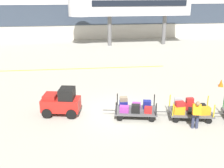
% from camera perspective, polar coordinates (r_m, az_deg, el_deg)
% --- Properties ---
extents(ground_plane, '(120.00, 120.00, 0.00)m').
position_cam_1_polar(ground_plane, '(16.08, 1.33, -5.80)').
color(ground_plane, '#9E9B91').
extents(apron_lead_line, '(15.00, 0.56, 0.01)m').
position_cam_1_polar(apron_lead_line, '(24.93, -6.21, 3.20)').
color(apron_lead_line, yellow).
rests_on(apron_lead_line, ground_plane).
extents(terminal_building, '(44.18, 2.51, 6.21)m').
position_cam_1_polar(terminal_building, '(40.61, -4.74, 13.80)').
color(terminal_building, beige).
rests_on(terminal_building, ground_plane).
extents(jet_bridge, '(14.94, 3.00, 6.30)m').
position_cam_1_polar(jet_bridge, '(35.03, 2.66, 16.03)').
color(jet_bridge, '#B7B7BC').
rests_on(jet_bridge, ground_plane).
extents(baggage_tug, '(2.28, 1.60, 1.58)m').
position_cam_1_polar(baggage_tug, '(15.73, -10.41, -3.71)').
color(baggage_tug, red).
rests_on(baggage_tug, ground_plane).
extents(baggage_cart_lead, '(3.09, 1.85, 1.10)m').
position_cam_1_polar(baggage_cart_lead, '(15.38, 4.78, -5.02)').
color(baggage_cart_lead, '#4C4C4F').
rests_on(baggage_cart_lead, ground_plane).
extents(baggage_cart_middle, '(3.09, 1.85, 1.11)m').
position_cam_1_polar(baggage_cart_middle, '(15.69, 15.68, -5.03)').
color(baggage_cart_middle, '#4C4C4F').
rests_on(baggage_cart_middle, ground_plane).
extents(baggage_handler, '(0.49, 0.50, 1.56)m').
position_cam_1_polar(baggage_handler, '(14.50, 17.05, -5.81)').
color(baggage_handler, '#2D334C').
rests_on(baggage_handler, ground_plane).
extents(safety_cone_near, '(0.36, 0.36, 0.55)m').
position_cam_1_polar(safety_cone_near, '(21.62, 21.67, 0.21)').
color(safety_cone_near, '#EA590F').
rests_on(safety_cone_near, ground_plane).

